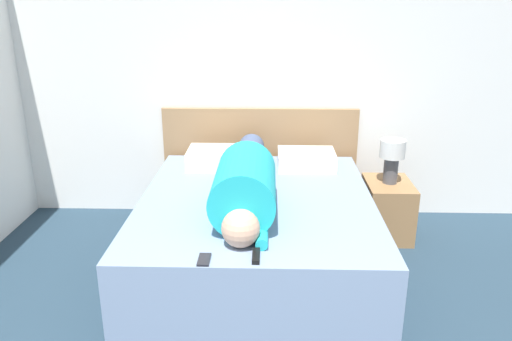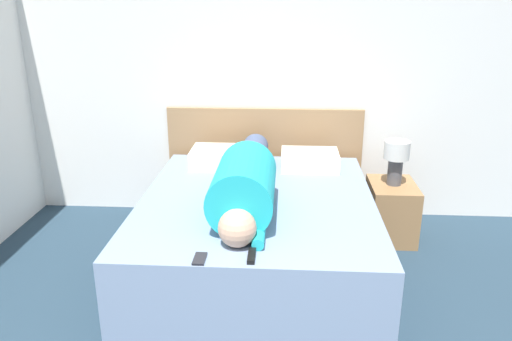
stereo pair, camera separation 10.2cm
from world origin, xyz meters
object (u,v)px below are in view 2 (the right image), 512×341
nightstand (391,211)px  person_lying (246,181)px  tv_remote (252,256)px  cell_phone (200,259)px  bed (257,235)px  pillow_second (310,160)px  pillow_near_headboard (221,157)px  table_lamp (396,157)px

nightstand → person_lying: size_ratio=0.28×
tv_remote → cell_phone: 0.28m
bed → pillow_second: 0.86m
person_lying → tv_remote: 0.75m
pillow_near_headboard → pillow_second: bearing=0.0°
person_lying → nightstand: bearing=34.0°
pillow_second → tv_remote: bearing=-103.5°
nightstand → pillow_near_headboard: bearing=178.2°
bed → person_lying: 0.48m
pillow_second → tv_remote: pillow_second is taller
table_lamp → person_lying: (-1.14, -0.77, 0.05)m
table_lamp → pillow_near_headboard: 1.42m
pillow_second → tv_remote: 1.59m
person_lying → pillow_second: (0.46, 0.81, -0.10)m
pillow_second → cell_phone: pillow_second is taller
bed → nightstand: size_ratio=3.89×
table_lamp → cell_phone: (-1.33, -1.53, -0.11)m
nightstand → pillow_near_headboard: size_ratio=1.02×
pillow_second → tv_remote: (-0.37, -1.54, -0.05)m
bed → pillow_near_headboard: (-0.34, 0.68, 0.37)m
tv_remote → bed: bearing=91.4°
table_lamp → pillow_second: bearing=176.3°
bed → table_lamp: bearing=30.6°
bed → person_lying: bearing=-116.9°
bed → table_lamp: 1.31m
pillow_near_headboard → tv_remote: 1.58m
table_lamp → cell_phone: 2.03m
person_lying → pillow_second: 0.94m
table_lamp → pillow_near_headboard: bearing=178.2°
cell_phone → pillow_second: bearing=67.8°
nightstand → person_lying: (-1.14, -0.77, 0.52)m
pillow_near_headboard → tv_remote: (0.36, -1.54, -0.06)m
bed → tv_remote: bearing=-88.6°
nightstand → pillow_second: 0.80m
person_lying → pillow_near_headboard: size_ratio=3.59×
bed → tv_remote: tv_remote is taller
bed → pillow_second: (0.39, 0.68, 0.36)m
pillow_near_headboard → pillow_second: pillow_near_headboard is taller
table_lamp → pillow_near_headboard: table_lamp is taller
pillow_second → bed: bearing=-119.8°
tv_remote → cell_phone: bearing=-172.5°
person_lying → cell_phone: person_lying is taller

